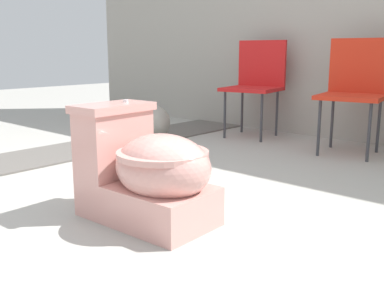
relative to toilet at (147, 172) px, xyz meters
name	(u,v)px	position (x,y,z in m)	size (l,w,h in m)	color
ground_plane	(98,208)	(-0.29, -0.06, -0.22)	(14.00, 14.00, 0.00)	#A8A59E
gravel_strip	(56,153)	(-1.47, 0.44, -0.21)	(0.56, 8.00, 0.01)	#605B56
toilet	(147,172)	(0.00, 0.00, 0.00)	(0.64, 0.40, 0.52)	#E09E93
folding_chair_left	(257,78)	(-0.81, 2.06, 0.29)	(0.51, 0.51, 0.83)	red
folding_chair_middle	(356,83)	(0.11, 1.97, 0.29)	(0.51, 0.51, 0.83)	red
boulder_near	(154,122)	(-1.35, 1.32, -0.08)	(0.37, 0.28, 0.29)	gray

